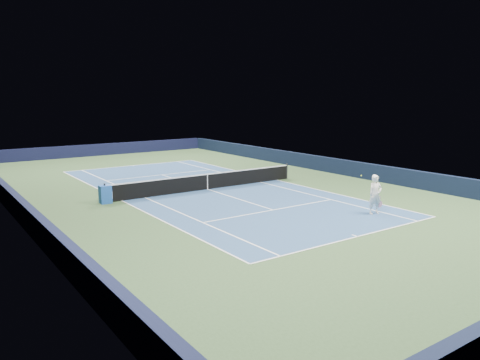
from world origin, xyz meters
TOP-DOWN VIEW (x-y plane):
  - ground at (0.00, 0.00)m, footprint 40.00×40.00m
  - wall_far at (0.00, 19.82)m, footprint 22.00×0.35m
  - wall_right at (10.82, 0.00)m, footprint 0.35×40.00m
  - wall_left at (-10.82, 0.00)m, footprint 0.35×40.00m
  - court_surface at (0.00, 0.00)m, footprint 10.97×23.77m
  - baseline_far at (0.00, 11.88)m, footprint 10.97×0.08m
  - baseline_near at (0.00, -11.88)m, footprint 10.97×0.08m
  - sideline_doubles_right at (5.49, 0.00)m, footprint 0.08×23.77m
  - sideline_doubles_left at (-5.49, 0.00)m, footprint 0.08×23.77m
  - sideline_singles_right at (4.12, 0.00)m, footprint 0.08×23.77m
  - sideline_singles_left at (-4.12, 0.00)m, footprint 0.08×23.77m
  - service_line_far at (0.00, 6.40)m, footprint 8.23×0.08m
  - service_line_near at (0.00, -6.40)m, footprint 8.23×0.08m
  - center_service_line at (0.00, 0.00)m, footprint 0.08×12.80m
  - center_mark_far at (0.00, 11.73)m, footprint 0.08×0.30m
  - center_mark_near at (0.00, -11.73)m, footprint 0.08×0.30m
  - tennis_net at (0.00, 0.00)m, footprint 12.90×0.10m
  - sponsor_cube at (-6.40, -0.03)m, footprint 0.62×0.55m
  - tennis_player at (3.56, -9.84)m, footprint 0.89×1.35m

SIDE VIEW (x-z plane):
  - ground at x=0.00m, z-range 0.00..0.00m
  - court_surface at x=0.00m, z-range 0.00..0.01m
  - baseline_far at x=0.00m, z-range 0.01..0.01m
  - baseline_near at x=0.00m, z-range 0.01..0.01m
  - sideline_doubles_right at x=5.49m, z-range 0.01..0.01m
  - sideline_doubles_left at x=-5.49m, z-range 0.01..0.01m
  - sideline_singles_right at x=4.12m, z-range 0.01..0.01m
  - sideline_singles_left at x=-4.12m, z-range 0.01..0.01m
  - service_line_far at x=0.00m, z-range 0.01..0.01m
  - service_line_near at x=0.00m, z-range 0.01..0.01m
  - center_service_line at x=0.00m, z-range 0.01..0.01m
  - center_mark_far at x=0.00m, z-range 0.01..0.01m
  - center_mark_near at x=0.00m, z-range 0.01..0.01m
  - sponsor_cube at x=-6.40m, z-range 0.00..0.96m
  - tennis_net at x=0.00m, z-range -0.03..1.04m
  - wall_far at x=0.00m, z-range 0.00..1.10m
  - wall_right at x=10.82m, z-range 0.00..1.10m
  - wall_left at x=-10.82m, z-range 0.00..1.10m
  - tennis_player at x=3.56m, z-range 0.00..1.93m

